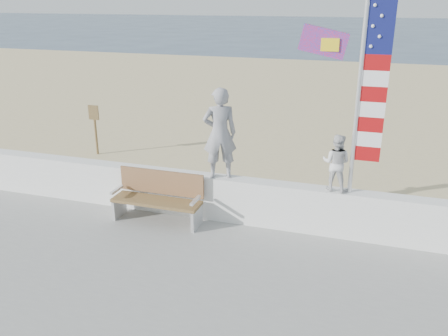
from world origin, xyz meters
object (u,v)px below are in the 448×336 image
(bench, at_px, (158,196))
(flag, at_px, (367,88))
(adult, at_px, (220,133))
(child, at_px, (336,163))

(bench, relative_size, flag, 0.51)
(bench, distance_m, flag, 4.44)
(bench, bearing_deg, adult, 21.62)
(bench, height_order, flag, flag)
(child, height_order, bench, child)
(child, bearing_deg, flag, -171.38)
(child, distance_m, flag, 1.44)
(adult, height_order, bench, adult)
(child, distance_m, bench, 3.52)
(bench, bearing_deg, child, 7.68)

